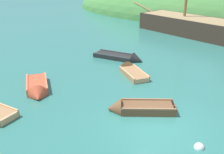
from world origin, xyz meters
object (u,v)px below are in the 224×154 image
rowboat_far (122,58)px  buoy_white (199,148)px  rowboat_outer_right (137,109)px  sailing_ship (207,31)px  rowboat_near_dock (37,89)px  rowboat_center (131,72)px

rowboat_far → buoy_white: rowboat_far is taller
rowboat_outer_right → sailing_ship: bearing=-117.9°
rowboat_near_dock → rowboat_center: (3.01, 5.12, -0.04)m
rowboat_outer_right → rowboat_far: (-4.59, 6.13, -0.03)m
rowboat_center → rowboat_outer_right: size_ratio=0.92×
rowboat_center → buoy_white: rowboat_center is taller
rowboat_near_dock → rowboat_outer_right: 5.79m
rowboat_outer_right → rowboat_near_dock: bearing=-21.4°
sailing_ship → rowboat_center: size_ratio=5.62×
sailing_ship → rowboat_far: size_ratio=4.29×
rowboat_far → buoy_white: bearing=-48.9°
rowboat_outer_right → rowboat_far: size_ratio=0.83×
rowboat_near_dock → rowboat_center: rowboat_near_dock is taller
rowboat_outer_right → buoy_white: bearing=128.7°
rowboat_center → buoy_white: 7.89m
sailing_ship → rowboat_outer_right: sailing_ship is taller
rowboat_near_dock → rowboat_outer_right: bearing=51.0°
rowboat_center → buoy_white: size_ratio=7.49×
rowboat_center → rowboat_outer_right: bearing=159.7°
rowboat_outer_right → buoy_white: size_ratio=8.18×
rowboat_near_dock → rowboat_far: 7.31m
rowboat_near_dock → rowboat_center: bearing=99.6°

